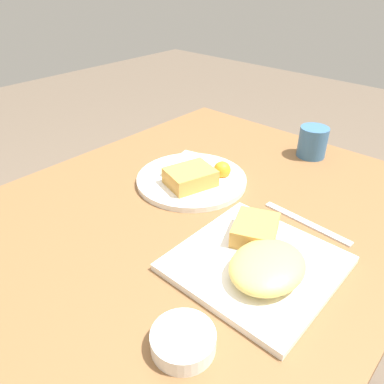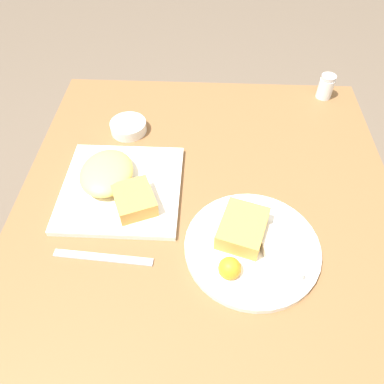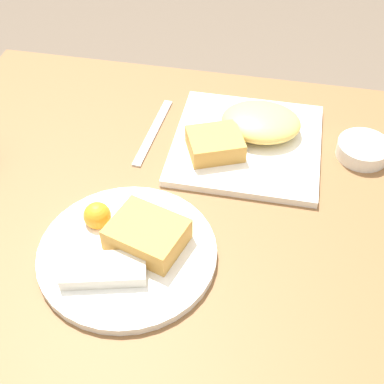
# 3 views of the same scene
# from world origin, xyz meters

# --- Properties ---
(ground_plane) EXTENTS (8.00, 8.00, 0.00)m
(ground_plane) POSITION_xyz_m (0.00, 0.00, 0.00)
(ground_plane) COLOR brown
(dining_table) EXTENTS (1.04, 0.87, 0.76)m
(dining_table) POSITION_xyz_m (0.00, 0.00, 0.68)
(dining_table) COLOR brown
(dining_table) RESTS_ON ground_plane
(plate_square_near) EXTENTS (0.27, 0.27, 0.06)m
(plate_square_near) POSITION_xyz_m (-0.07, -0.20, 0.79)
(plate_square_near) COLOR white
(plate_square_near) RESTS_ON dining_table
(plate_oval_far) EXTENTS (0.27, 0.27, 0.05)m
(plate_oval_far) POSITION_xyz_m (0.07, 0.09, 0.78)
(plate_oval_far) COLOR white
(plate_oval_far) RESTS_ON dining_table
(sauce_ramekin) EXTENTS (0.09, 0.09, 0.03)m
(sauce_ramekin) POSITION_xyz_m (-0.28, -0.21, 0.78)
(sauce_ramekin) COLOR white
(sauce_ramekin) RESTS_ON dining_table
(salt_shaker) EXTENTS (0.04, 0.04, 0.07)m
(salt_shaker) POSITION_xyz_m (-0.46, 0.34, 0.79)
(salt_shaker) COLOR white
(salt_shaker) RESTS_ON dining_table
(butter_knife) EXTENTS (0.03, 0.20, 0.00)m
(butter_knife) POSITION_xyz_m (0.11, -0.20, 0.77)
(butter_knife) COLOR silver
(butter_knife) RESTS_ON dining_table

